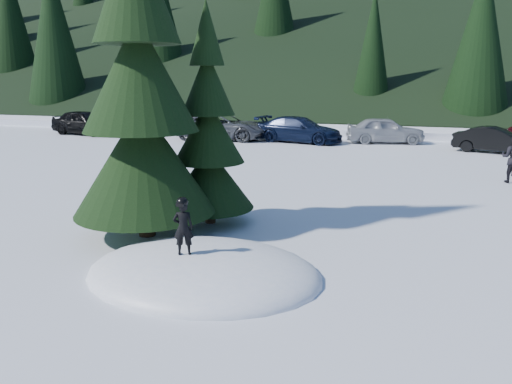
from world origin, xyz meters
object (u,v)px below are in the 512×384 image
(car_2, at_px, (223,127))
(car_3, at_px, (299,130))
(spruce_tall, at_px, (140,90))
(car_0, at_px, (85,122))
(car_5, at_px, (495,140))
(spruce_short, at_px, (209,140))
(car_1, at_px, (177,120))
(child_skier, at_px, (183,228))
(car_4, at_px, (385,130))

(car_2, xyz_separation_m, car_3, (4.50, 0.17, -0.04))
(spruce_tall, height_order, car_2, spruce_tall)
(car_0, bearing_deg, car_5, -81.44)
(spruce_short, xyz_separation_m, car_1, (-10.45, 19.25, -1.36))
(spruce_tall, xyz_separation_m, child_skier, (1.95, -2.06, -2.35))
(car_2, xyz_separation_m, car_5, (14.32, -0.80, -0.13))
(car_3, relative_size, car_5, 1.30)
(car_2, xyz_separation_m, car_4, (9.08, 1.25, -0.03))
(car_5, bearing_deg, car_2, 103.55)
(spruce_tall, bearing_deg, child_skier, -46.65)
(spruce_tall, xyz_separation_m, car_1, (-9.45, 20.65, -2.57))
(car_1, distance_m, car_5, 19.40)
(spruce_short, xyz_separation_m, car_5, (8.47, 15.02, -1.49))
(child_skier, bearing_deg, car_1, -85.68)
(car_3, bearing_deg, car_1, 80.86)
(child_skier, bearing_deg, car_0, -72.31)
(car_1, distance_m, car_4, 13.86)
(car_4, relative_size, car_5, 1.12)
(spruce_tall, bearing_deg, spruce_short, 54.46)
(car_1, height_order, car_4, car_1)
(spruce_short, relative_size, car_3, 1.10)
(car_4, xyz_separation_m, car_5, (5.24, -2.05, -0.10))
(child_skier, distance_m, car_2, 20.45)
(spruce_short, distance_m, car_1, 21.95)
(car_4, bearing_deg, spruce_short, 157.28)
(spruce_short, relative_size, car_1, 1.18)
(car_4, bearing_deg, child_skier, 161.65)
(car_2, bearing_deg, spruce_short, -161.98)
(car_0, relative_size, car_2, 0.84)
(spruce_tall, relative_size, car_0, 1.90)
(spruce_tall, relative_size, child_skier, 8.71)
(car_0, relative_size, car_4, 1.08)
(car_5, bearing_deg, spruce_short, 167.33)
(car_2, bearing_deg, car_5, -95.48)
(car_1, height_order, car_2, same)
(spruce_tall, distance_m, child_skier, 3.68)
(car_0, xyz_separation_m, car_3, (13.65, 0.46, -0.06))
(car_1, distance_m, car_2, 5.75)
(spruce_tall, distance_m, spruce_short, 2.11)
(car_2, distance_m, car_5, 14.34)
(car_2, height_order, car_3, car_2)
(car_4, distance_m, car_5, 5.63)
(car_2, relative_size, car_5, 1.44)
(car_4, bearing_deg, car_0, 82.83)
(car_3, bearing_deg, child_skier, -162.67)
(spruce_short, height_order, car_4, spruce_short)
(car_1, xyz_separation_m, car_5, (18.93, -4.24, -0.13))
(spruce_tall, bearing_deg, car_3, 91.16)
(spruce_short, bearing_deg, car_5, 60.56)
(spruce_tall, height_order, car_5, spruce_tall)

